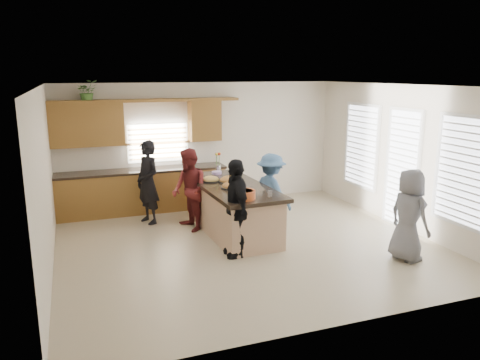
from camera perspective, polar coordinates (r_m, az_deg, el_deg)
name	(u,v)px	position (r m, az deg, el deg)	size (l,w,h in m)	color
floor	(246,244)	(8.50, 0.78, -7.80)	(6.50, 6.50, 0.00)	tan
room_shell	(247,139)	(8.03, 0.82, 4.99)	(6.52, 6.02, 2.81)	silver
back_cabinetry	(140,171)	(10.47, -12.12, 1.09)	(4.08, 0.66, 2.46)	brown
right_wall_glazing	(404,161)	(9.62, 19.35, 2.22)	(0.06, 4.00, 2.25)	white
island	(233,210)	(8.94, -0.91, -3.68)	(1.26, 2.75, 0.95)	tan
platter_front	(233,186)	(8.58, -0.87, -0.77)	(0.45, 0.45, 0.18)	black
platter_mid	(231,181)	(9.03, -1.16, -0.07)	(0.47, 0.47, 0.19)	black
platter_back	(211,180)	(9.11, -3.58, 0.02)	(0.36, 0.36, 0.15)	black
salad_bowl	(243,194)	(7.82, 0.42, -1.74)	(0.41, 0.41, 0.14)	#D35A26
clear_cup	(270,194)	(7.98, 3.66, -1.67)	(0.08, 0.08, 0.10)	white
plate_stack	(217,173)	(9.75, -2.86, 0.89)	(0.21, 0.21, 0.06)	#AB8BCA
flower_vase	(218,161)	(9.97, -2.69, 2.31)	(0.14, 0.14, 0.41)	silver
potted_plant	(87,91)	(10.27, -18.13, 10.22)	(0.42, 0.37, 0.47)	#497D32
woman_left_back	(148,182)	(9.63, -11.16, -0.27)	(0.62, 0.41, 1.70)	black
woman_left_mid	(189,190)	(9.07, -6.20, -1.22)	(0.78, 0.61, 1.61)	maroon
woman_left_front	(236,208)	(7.75, -0.49, -3.43)	(0.97, 0.40, 1.65)	black
woman_right_back	(271,192)	(9.09, 3.81, -1.46)	(0.97, 0.56, 1.51)	#3E6187
woman_right_front	(409,215)	(8.06, 19.89, -4.06)	(0.75, 0.49, 1.53)	slate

